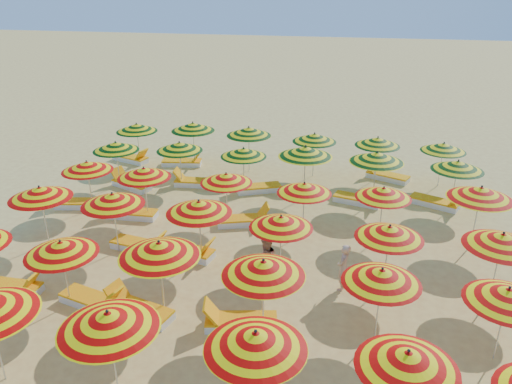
# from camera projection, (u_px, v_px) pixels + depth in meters

# --- Properties ---
(ground) EXTENTS (120.00, 120.00, 0.00)m
(ground) POSITION_uv_depth(u_px,v_px,m) (253.00, 245.00, 15.52)
(ground) COLOR #E9C967
(ground) RESTS_ON ground
(umbrella_2) EXTENTS (2.01, 2.01, 2.05)m
(umbrella_2) POSITION_uv_depth(u_px,v_px,m) (108.00, 321.00, 9.26)
(umbrella_2) COLOR silver
(umbrella_2) RESTS_ON ground
(umbrella_3) EXTENTS (2.03, 2.03, 2.01)m
(umbrella_3) POSITION_uv_depth(u_px,v_px,m) (256.00, 341.00, 8.82)
(umbrella_3) COLOR silver
(umbrella_3) RESTS_ON ground
(umbrella_4) EXTENTS (1.87, 1.87, 1.91)m
(umbrella_4) POSITION_uv_depth(u_px,v_px,m) (408.00, 360.00, 8.49)
(umbrella_4) COLOR silver
(umbrella_4) RESTS_ON ground
(umbrella_7) EXTENTS (1.90, 1.90, 1.88)m
(umbrella_7) POSITION_uv_depth(u_px,v_px,m) (61.00, 248.00, 12.06)
(umbrella_7) COLOR silver
(umbrella_7) RESTS_ON ground
(umbrella_8) EXTENTS (2.56, 2.56, 2.07)m
(umbrella_8) POSITION_uv_depth(u_px,v_px,m) (159.00, 249.00, 11.66)
(umbrella_8) COLOR silver
(umbrella_8) RESTS_ON ground
(umbrella_9) EXTENTS (2.24, 2.24, 2.01)m
(umbrella_9) POSITION_uv_depth(u_px,v_px,m) (263.00, 268.00, 11.00)
(umbrella_9) COLOR silver
(umbrella_9) RESTS_ON ground
(umbrella_10) EXTENTS (2.11, 2.11, 1.87)m
(umbrella_10) POSITION_uv_depth(u_px,v_px,m) (382.00, 276.00, 10.93)
(umbrella_10) COLOR silver
(umbrella_10) RESTS_ON ground
(umbrella_11) EXTENTS (1.89, 1.89, 1.88)m
(umbrella_11) POSITION_uv_depth(u_px,v_px,m) (508.00, 296.00, 10.26)
(umbrella_11) COLOR silver
(umbrella_11) RESTS_ON ground
(umbrella_12) EXTENTS (2.26, 2.26, 1.99)m
(umbrella_12) POSITION_uv_depth(u_px,v_px,m) (40.00, 193.00, 14.92)
(umbrella_12) COLOR silver
(umbrella_12) RESTS_ON ground
(umbrella_13) EXTENTS (2.05, 2.05, 1.96)m
(umbrella_13) POSITION_uv_depth(u_px,v_px,m) (113.00, 199.00, 14.51)
(umbrella_13) COLOR silver
(umbrella_13) RESTS_ON ground
(umbrella_14) EXTENTS (2.01, 2.01, 2.00)m
(umbrella_14) POSITION_uv_depth(u_px,v_px,m) (199.00, 207.00, 13.96)
(umbrella_14) COLOR silver
(umbrella_14) RESTS_ON ground
(umbrella_15) EXTENTS (1.96, 1.96, 1.85)m
(umbrella_15) POSITION_uv_depth(u_px,v_px,m) (281.00, 222.00, 13.39)
(umbrella_15) COLOR silver
(umbrella_15) RESTS_ON ground
(umbrella_16) EXTENTS (2.22, 2.22, 1.88)m
(umbrella_16) POSITION_uv_depth(u_px,v_px,m) (389.00, 232.00, 12.80)
(umbrella_16) COLOR silver
(umbrella_16) RESTS_ON ground
(umbrella_17) EXTENTS (2.30, 2.30, 1.98)m
(umbrella_17) POSITION_uv_depth(u_px,v_px,m) (502.00, 240.00, 12.22)
(umbrella_17) COLOR silver
(umbrella_17) RESTS_ON ground
(umbrella_18) EXTENTS (2.09, 2.09, 1.87)m
(umbrella_18) POSITION_uv_depth(u_px,v_px,m) (87.00, 166.00, 17.29)
(umbrella_18) COLOR silver
(umbrella_18) RESTS_ON ground
(umbrella_19) EXTENTS (2.30, 2.30, 1.90)m
(umbrella_19) POSITION_uv_depth(u_px,v_px,m) (144.00, 173.00, 16.64)
(umbrella_19) COLOR silver
(umbrella_19) RESTS_ON ground
(umbrella_20) EXTENTS (1.95, 1.95, 1.83)m
(umbrella_20) POSITION_uv_depth(u_px,v_px,m) (226.00, 178.00, 16.35)
(umbrella_20) COLOR silver
(umbrella_20) RESTS_ON ground
(umbrella_21) EXTENTS (2.23, 2.23, 1.83)m
(umbrella_21) POSITION_uv_depth(u_px,v_px,m) (304.00, 188.00, 15.58)
(umbrella_21) COLOR silver
(umbrella_21) RESTS_ON ground
(umbrella_22) EXTENTS (2.20, 2.20, 1.83)m
(umbrella_22) POSITION_uv_depth(u_px,v_px,m) (384.00, 193.00, 15.26)
(umbrella_22) COLOR silver
(umbrella_22) RESTS_ON ground
(umbrella_23) EXTENTS (2.46, 2.46, 2.06)m
(umbrella_23) POSITION_uv_depth(u_px,v_px,m) (481.00, 193.00, 14.73)
(umbrella_23) COLOR silver
(umbrella_23) RESTS_ON ground
(umbrella_24) EXTENTS (2.25, 2.25, 1.88)m
(umbrella_24) POSITION_uv_depth(u_px,v_px,m) (116.00, 146.00, 19.30)
(umbrella_24) COLOR silver
(umbrella_24) RESTS_ON ground
(umbrella_25) EXTENTS (2.02, 2.02, 1.90)m
(umbrella_25) POSITION_uv_depth(u_px,v_px,m) (179.00, 147.00, 19.23)
(umbrella_25) COLOR silver
(umbrella_25) RESTS_ON ground
(umbrella_26) EXTENTS (2.15, 2.15, 1.85)m
(umbrella_26) POSITION_uv_depth(u_px,v_px,m) (244.00, 152.00, 18.72)
(umbrella_26) COLOR silver
(umbrella_26) RESTS_ON ground
(umbrella_27) EXTENTS (2.13, 2.13, 2.11)m
(umbrella_27) POSITION_uv_depth(u_px,v_px,m) (305.00, 152.00, 18.09)
(umbrella_27) COLOR silver
(umbrella_27) RESTS_ON ground
(umbrella_28) EXTENTS (2.33, 2.33, 2.06)m
(umbrella_28) POSITION_uv_depth(u_px,v_px,m) (377.00, 157.00, 17.67)
(umbrella_28) COLOR silver
(umbrella_28) RESTS_ON ground
(umbrella_29) EXTENTS (1.81, 1.81, 1.90)m
(umbrella_29) POSITION_uv_depth(u_px,v_px,m) (458.00, 166.00, 17.27)
(umbrella_29) COLOR silver
(umbrella_29) RESTS_ON ground
(umbrella_30) EXTENTS (2.18, 2.18, 1.89)m
(umbrella_30) POSITION_uv_depth(u_px,v_px,m) (137.00, 128.00, 21.67)
(umbrella_30) COLOR silver
(umbrella_30) RESTS_ON ground
(umbrella_31) EXTENTS (2.45, 2.45, 1.99)m
(umbrella_31) POSITION_uv_depth(u_px,v_px,m) (193.00, 127.00, 21.46)
(umbrella_31) COLOR silver
(umbrella_31) RESTS_ON ground
(umbrella_32) EXTENTS (2.39, 2.39, 2.00)m
(umbrella_32) POSITION_uv_depth(u_px,v_px,m) (249.00, 132.00, 20.79)
(umbrella_32) COLOR silver
(umbrella_32) RESTS_ON ground
(umbrella_33) EXTENTS (1.88, 1.88, 1.90)m
(umbrella_33) POSITION_uv_depth(u_px,v_px,m) (315.00, 138.00, 20.28)
(umbrella_33) COLOR silver
(umbrella_33) RESTS_ON ground
(umbrella_34) EXTENTS (2.18, 2.18, 1.90)m
(umbrella_34) POSITION_uv_depth(u_px,v_px,m) (378.00, 142.00, 19.80)
(umbrella_34) COLOR silver
(umbrella_34) RESTS_ON ground
(umbrella_35) EXTENTS (2.13, 2.13, 1.84)m
(umbrella_35) POSITION_uv_depth(u_px,v_px,m) (444.00, 147.00, 19.32)
(umbrella_35) COLOR silver
(umbrella_35) RESTS_ON ground
(lounger_0) EXTENTS (1.73, 0.58, 0.69)m
(lounger_0) POSITION_uv_depth(u_px,v_px,m) (11.00, 288.00, 13.14)
(lounger_0) COLOR white
(lounger_0) RESTS_ON ground
(lounger_1) EXTENTS (1.82, 1.00, 0.69)m
(lounger_1) POSITION_uv_depth(u_px,v_px,m) (93.00, 301.00, 12.61)
(lounger_1) COLOR white
(lounger_1) RESTS_ON ground
(lounger_2) EXTENTS (1.82, 1.01, 0.69)m
(lounger_2) POSITION_uv_depth(u_px,v_px,m) (139.00, 310.00, 12.26)
(lounger_2) COLOR white
(lounger_2) RESTS_ON ground
(lounger_3) EXTENTS (1.82, 0.93, 0.69)m
(lounger_3) POSITION_uv_depth(u_px,v_px,m) (239.00, 321.00, 11.85)
(lounger_3) COLOR white
(lounger_3) RESTS_ON ground
(lounger_4) EXTENTS (1.80, 0.86, 0.69)m
(lounger_4) POSITION_uv_depth(u_px,v_px,m) (140.00, 245.00, 15.22)
(lounger_4) COLOR white
(lounger_4) RESTS_ON ground
(lounger_5) EXTENTS (1.82, 0.93, 0.69)m
(lounger_5) POSITION_uv_depth(u_px,v_px,m) (188.00, 251.00, 14.89)
(lounger_5) COLOR white
(lounger_5) RESTS_ON ground
(lounger_6) EXTENTS (1.81, 0.89, 0.69)m
(lounger_6) POSITION_uv_depth(u_px,v_px,m) (78.00, 203.00, 18.05)
(lounger_6) COLOR white
(lounger_6) RESTS_ON ground
(lounger_7) EXTENTS (1.76, 0.66, 0.69)m
(lounger_7) POSITION_uv_depth(u_px,v_px,m) (131.00, 213.00, 17.28)
(lounger_7) COLOR white
(lounger_7) RESTS_ON ground
(lounger_8) EXTENTS (1.83, 1.11, 0.69)m
(lounger_8) POSITION_uv_depth(u_px,v_px,m) (244.00, 220.00, 16.79)
(lounger_8) COLOR white
(lounger_8) RESTS_ON ground
(lounger_9) EXTENTS (1.82, 1.20, 0.69)m
(lounger_9) POSITION_uv_depth(u_px,v_px,m) (131.00, 184.00, 19.72)
(lounger_9) COLOR white
(lounger_9) RESTS_ON ground
(lounger_10) EXTENTS (1.78, 0.73, 0.69)m
(lounger_10) POSITION_uv_depth(u_px,v_px,m) (195.00, 182.00, 19.91)
(lounger_10) COLOR white
(lounger_10) RESTS_ON ground
(lounger_11) EXTENTS (1.82, 1.23, 0.69)m
(lounger_11) POSITION_uv_depth(u_px,v_px,m) (258.00, 188.00, 19.36)
(lounger_11) COLOR white
(lounger_11) RESTS_ON ground
(lounger_12) EXTENTS (1.82, 1.00, 0.69)m
(lounger_12) POSITION_uv_depth(u_px,v_px,m) (359.00, 199.00, 18.35)
(lounger_12) COLOR white
(lounger_12) RESTS_ON ground
(lounger_13) EXTENTS (1.82, 1.23, 0.69)m
(lounger_13) POSITION_uv_depth(u_px,v_px,m) (436.00, 202.00, 18.13)
(lounger_13) COLOR white
(lounger_13) RESTS_ON ground
(lounger_14) EXTENTS (1.83, 1.09, 0.69)m
(lounger_14) POSITION_uv_depth(u_px,v_px,m) (131.00, 158.00, 22.54)
(lounger_14) COLOR white
(lounger_14) RESTS_ON ground
(lounger_15) EXTENTS (1.80, 0.83, 0.69)m
(lounger_15) POSITION_uv_depth(u_px,v_px,m) (183.00, 162.00, 22.06)
(lounger_15) COLOR white
(lounger_15) RESTS_ON ground
(lounger_16) EXTENTS (1.82, 1.22, 0.69)m
(lounger_16) POSITION_uv_depth(u_px,v_px,m) (387.00, 176.00, 20.53)
(lounger_16) COLOR white
(lounger_16) RESTS_ON ground
(beachgoer_a) EXTENTS (0.45, 0.56, 1.32)m
(beachgoer_a) POSITION_uv_depth(u_px,v_px,m) (343.00, 267.00, 13.10)
(beachgoer_a) COLOR tan
(beachgoer_a) RESTS_ON ground
(beachgoer_b) EXTENTS (0.63, 0.75, 1.36)m
(beachgoer_b) POSITION_uv_depth(u_px,v_px,m) (266.00, 261.00, 13.38)
(beachgoer_b) COLOR tan
(beachgoer_b) RESTS_ON ground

